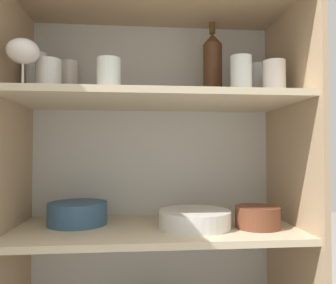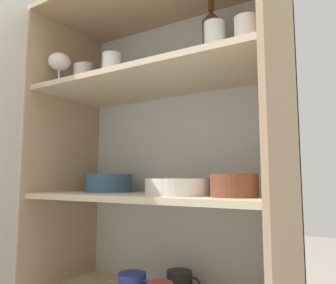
% 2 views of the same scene
% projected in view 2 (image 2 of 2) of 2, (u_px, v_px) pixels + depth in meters
% --- Properties ---
extents(cupboard_back_panel, '(0.93, 0.02, 1.43)m').
position_uv_depth(cupboard_back_panel, '(180.00, 189.00, 1.33)').
color(cupboard_back_panel, silver).
rests_on(cupboard_back_panel, ground_plane).
extents(cupboard_side_left, '(0.02, 0.42, 1.43)m').
position_uv_depth(cupboard_side_left, '(64.00, 189.00, 1.40)').
color(cupboard_side_left, tan).
rests_on(cupboard_side_left, ground_plane).
extents(cupboard_side_right, '(0.02, 0.42, 1.43)m').
position_uv_depth(cupboard_side_right, '(286.00, 193.00, 0.92)').
color(cupboard_side_right, tan).
rests_on(cupboard_side_right, ground_plane).
extents(shelf_board_middle, '(0.89, 0.39, 0.02)m').
position_uv_depth(shelf_board_middle, '(152.00, 197.00, 1.16)').
color(shelf_board_middle, beige).
extents(shelf_board_upper, '(0.89, 0.39, 0.02)m').
position_uv_depth(shelf_board_upper, '(153.00, 82.00, 1.20)').
color(shelf_board_upper, beige).
extents(tumbler_glass_0, '(0.08, 0.08, 0.14)m').
position_uv_depth(tumbler_glass_0, '(265.00, 48.00, 1.10)').
color(tumbler_glass_0, white).
rests_on(tumbler_glass_0, shelf_board_upper).
extents(tumbler_glass_1, '(0.07, 0.07, 0.13)m').
position_uv_depth(tumbler_glass_1, '(215.00, 42.00, 1.03)').
color(tumbler_glass_1, white).
rests_on(tumbler_glass_1, shelf_board_upper).
extents(tumbler_glass_2, '(0.07, 0.07, 0.11)m').
position_uv_depth(tumbler_glass_2, '(112.00, 68.00, 1.24)').
color(tumbler_glass_2, white).
rests_on(tumbler_glass_2, shelf_board_upper).
extents(tumbler_glass_3, '(0.07, 0.07, 0.15)m').
position_uv_depth(tumbler_glass_3, '(113.00, 82.00, 1.49)').
color(tumbler_glass_3, silver).
rests_on(tumbler_glass_3, shelf_board_upper).
extents(tumbler_glass_4, '(0.07, 0.07, 0.11)m').
position_uv_depth(tumbler_glass_4, '(247.00, 36.00, 0.97)').
color(tumbler_glass_4, silver).
rests_on(tumbler_glass_4, shelf_board_upper).
extents(tumbler_glass_5, '(0.07, 0.07, 0.15)m').
position_uv_depth(tumbler_glass_5, '(86.00, 80.00, 1.46)').
color(tumbler_glass_5, white).
rests_on(tumbler_glass_5, shelf_board_upper).
extents(tumbler_glass_6, '(0.08, 0.08, 0.11)m').
position_uv_depth(tumbler_glass_6, '(83.00, 78.00, 1.36)').
color(tumbler_glass_6, white).
rests_on(tumbler_glass_6, shelf_board_upper).
extents(wine_glass_0, '(0.09, 0.09, 0.14)m').
position_uv_depth(wine_glass_0, '(59.00, 63.00, 1.32)').
color(wine_glass_0, silver).
rests_on(wine_glass_0, shelf_board_upper).
extents(wine_bottle, '(0.07, 0.07, 0.28)m').
position_uv_depth(wine_bottle, '(212.00, 42.00, 1.18)').
color(wine_bottle, '#4C2D19').
rests_on(wine_bottle, shelf_board_upper).
extents(plate_stack_white, '(0.23, 0.23, 0.05)m').
position_uv_depth(plate_stack_white, '(180.00, 187.00, 1.08)').
color(plate_stack_white, silver).
rests_on(plate_stack_white, shelf_board_middle).
extents(mixing_bowl_large, '(0.19, 0.19, 0.07)m').
position_uv_depth(mixing_bowl_large, '(109.00, 182.00, 1.35)').
color(mixing_bowl_large, '#33567A').
rests_on(mixing_bowl_large, shelf_board_middle).
extents(serving_bowl_small, '(0.14, 0.14, 0.07)m').
position_uv_depth(serving_bowl_small, '(234.00, 184.00, 0.96)').
color(serving_bowl_small, brown).
rests_on(serving_bowl_small, shelf_board_middle).
extents(coffee_mug_extra_2, '(0.13, 0.09, 0.09)m').
position_uv_depth(coffee_mug_extra_2, '(180.00, 284.00, 1.17)').
color(coffee_mug_extra_2, black).
rests_on(coffee_mug_extra_2, shelf_board_lower).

